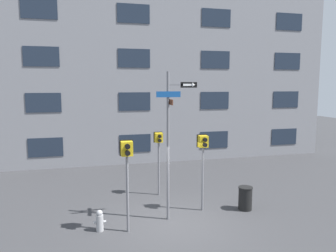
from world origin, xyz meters
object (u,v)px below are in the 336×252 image
object	(u,v)px
pedestrian_signal_across	(159,146)
trash_bin	(245,198)
pedestrian_signal_right	(203,151)
street_sign_pole	(170,135)
pedestrian_signal_left	(127,160)
fire_hydrant	(100,221)

from	to	relation	value
pedestrian_signal_across	trash_bin	world-z (taller)	pedestrian_signal_across
pedestrian_signal_right	trash_bin	xyz separation A→B (m)	(1.53, -0.32, -1.74)
street_sign_pole	pedestrian_signal_right	bearing A→B (deg)	19.58
pedestrian_signal_right	pedestrian_signal_across	world-z (taller)	pedestrian_signal_right
pedestrian_signal_across	pedestrian_signal_left	bearing A→B (deg)	-118.47
pedestrian_signal_right	trash_bin	distance (m)	2.34
street_sign_pole	pedestrian_signal_left	size ratio (longest dim) A/B	1.73
pedestrian_signal_right	pedestrian_signal_across	xyz separation A→B (m)	(-1.15, 2.02, -0.14)
pedestrian_signal_across	trash_bin	distance (m)	3.91
street_sign_pole	trash_bin	world-z (taller)	street_sign_pole
street_sign_pole	pedestrian_signal_right	xyz separation A→B (m)	(1.32, 0.47, -0.71)
street_sign_pole	pedestrian_signal_right	distance (m)	1.57
street_sign_pole	trash_bin	size ratio (longest dim) A/B	5.83
fire_hydrant	pedestrian_signal_left	bearing A→B (deg)	-16.86
trash_bin	pedestrian_signal_left	bearing A→B (deg)	-170.36
pedestrian_signal_across	trash_bin	xyz separation A→B (m)	(2.68, -2.35, -1.61)
street_sign_pole	fire_hydrant	xyz separation A→B (m)	(-2.35, -0.34, -2.55)
pedestrian_signal_right	trash_bin	size ratio (longest dim) A/B	3.26
street_sign_pole	pedestrian_signal_left	distance (m)	1.73
pedestrian_signal_left	pedestrian_signal_across	distance (m)	3.52
street_sign_pole	pedestrian_signal_left	xyz separation A→B (m)	(-1.50, -0.59, -0.60)
pedestrian_signal_across	trash_bin	size ratio (longest dim) A/B	3.08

